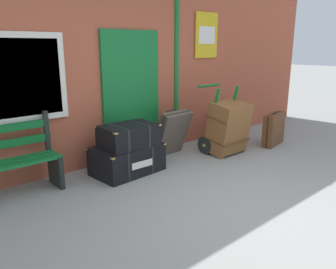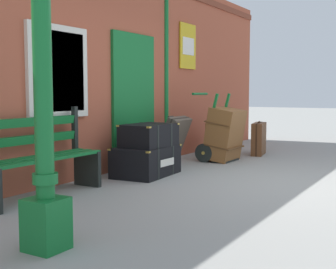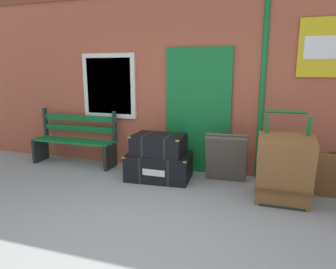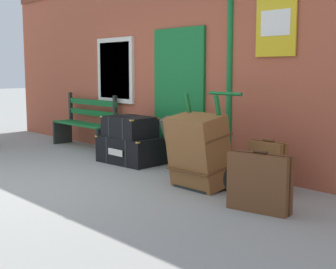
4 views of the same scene
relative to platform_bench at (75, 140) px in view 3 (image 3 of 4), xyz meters
name	(u,v)px [view 3 (image 3 of 4)]	position (x,y,z in m)	size (l,w,h in m)	color
ground_plane	(132,243)	(2.15, -2.16, -0.44)	(60.00, 60.00, 0.00)	gray
brick_facade	(193,78)	(2.14, 0.44, 1.15)	(10.40, 0.35, 3.20)	#AD5138
platform_bench	(75,140)	(0.00, 0.00, 0.00)	(1.60, 0.43, 1.01)	#146B2D
steamer_trunk_base	(159,166)	(1.77, -0.29, -0.23)	(1.05, 0.72, 0.43)	black
steamer_trunk_middle	(159,145)	(1.78, -0.33, 0.14)	(0.81, 0.55, 0.33)	black
porters_trolley	(282,180)	(3.63, -0.51, -0.17)	(0.71, 0.66, 1.18)	black
large_brown_trunk	(284,170)	(3.63, -0.69, 0.02)	(0.70, 0.57, 0.94)	brown
suitcase_umber	(333,175)	(4.30, -0.18, -0.14)	(0.46, 0.20, 0.65)	brown
suitcase_tan	(226,158)	(2.82, -0.12, -0.04)	(0.65, 0.47, 0.80)	#51473D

